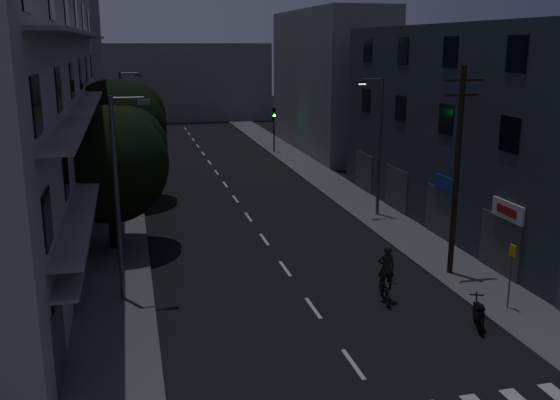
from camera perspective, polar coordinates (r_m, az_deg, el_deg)
name	(u,v)px	position (r m, az deg, el deg)	size (l,w,h in m)	color
ground	(234,197)	(41.83, -4.20, 0.25)	(160.00, 160.00, 0.00)	black
sidewalk_left	(119,203)	(41.30, -14.52, -0.25)	(3.00, 90.00, 0.15)	#565659
sidewalk_right	(341,190)	(43.62, 5.56, 0.90)	(3.00, 90.00, 0.15)	#565659
lane_markings	(221,178)	(47.85, -5.45, 2.00)	(0.15, 60.50, 0.01)	beige
building_left	(15,107)	(33.65, -23.05, 7.87)	(7.00, 36.00, 14.00)	#A6A6A1
building_right	(493,132)	(34.79, 18.86, 5.92)	(6.19, 28.00, 11.00)	#2C313B
building_far_left	(66,65)	(63.34, -18.95, 11.58)	(6.00, 20.00, 16.00)	slate
building_far_right	(328,81)	(60.12, 4.46, 10.75)	(6.00, 20.00, 13.00)	slate
building_far_end	(177,82)	(85.48, -9.37, 10.61)	(24.00, 8.00, 10.00)	slate
tree_near	(110,160)	(31.18, -15.26, 3.57)	(5.73, 5.73, 7.06)	black
tree_mid	(117,125)	(40.72, -14.67, 6.61)	(6.31, 6.31, 7.77)	black
tree_far	(119,115)	(49.43, -14.54, 7.52)	(5.87, 5.87, 7.26)	black
traffic_signal_far_right	(274,120)	(58.12, -0.54, 7.31)	(0.28, 0.37, 4.10)	black
traffic_signal_far_left	(133,126)	(55.45, -13.30, 6.61)	(0.28, 0.37, 4.10)	black
street_lamp_left_near	(120,189)	(24.57, -14.46, 0.94)	(1.51, 0.25, 8.00)	slate
street_lamp_right	(378,140)	(36.55, 8.96, 5.44)	(1.51, 0.25, 8.00)	#515358
street_lamp_left_far	(125,125)	(44.35, -14.01, 6.71)	(1.51, 0.25, 8.00)	#515158
utility_pole	(457,168)	(27.58, 15.87, 2.83)	(1.80, 0.24, 9.00)	black
bus_stop_sign	(511,265)	(25.25, 20.39, -5.57)	(0.06, 0.35, 2.52)	#595B60
motorcycle	(478,315)	(24.04, 17.69, -10.02)	(0.85, 1.73, 1.16)	black
cyclist	(386,283)	(25.34, 9.63, -7.45)	(0.96, 1.93, 2.33)	black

